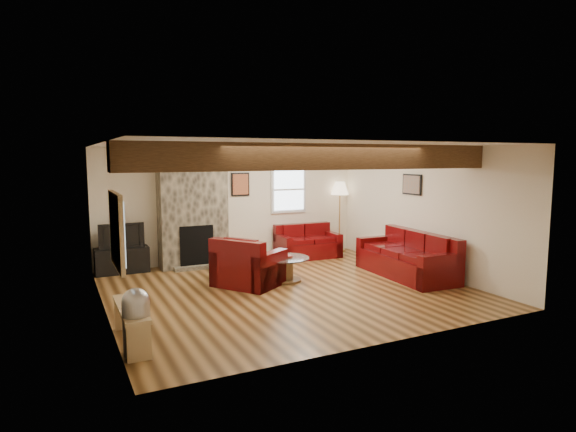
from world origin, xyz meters
The scene contains 18 objects.
room centered at (0.00, 0.00, 1.25)m, with size 8.00×8.00×8.00m.
oak_beam centered at (0.00, -1.25, 2.31)m, with size 6.00×0.36×0.38m, color black.
chimney_breast centered at (-1.00, 2.49, 1.22)m, with size 1.40×0.67×2.50m.
back_window centered at (1.35, 2.71, 1.55)m, with size 0.90×0.08×1.10m, color silver, non-canonical shape.
hatch_window centered at (-2.96, -1.50, 1.45)m, with size 0.08×1.00×0.90m, color #A78058, non-canonical shape.
ceiling_dome centered at (0.90, 0.90, 2.44)m, with size 0.40×0.40×0.18m, color #EDE4CA, non-canonical shape.
artwork_back centered at (0.15, 2.71, 1.70)m, with size 0.42×0.06×0.52m, color black, non-canonical shape.
artwork_right centered at (2.96, 0.30, 1.75)m, with size 0.06×0.55×0.42m, color black, non-canonical shape.
sofa_three centered at (2.48, -0.16, 0.43)m, with size 2.21×0.92×0.85m, color #400804, non-canonical shape.
loveseat centered at (1.61, 2.23, 0.37)m, with size 1.41×0.81×0.75m, color #400804, non-canonical shape.
armchair_red centered at (-0.50, 0.57, 0.44)m, with size 1.08×0.95×0.88m, color #400804, non-canonical shape.
coffee_table centered at (0.19, 0.52, 0.23)m, with size 0.93×0.93×0.48m.
tv_cabinet centered at (-2.45, 2.53, 0.26)m, with size 1.03×0.41×0.51m, color black.
television centered at (-2.45, 2.53, 0.76)m, with size 0.87×0.11×0.50m, color black.
floor_lamp centered at (2.66, 2.55, 1.46)m, with size 0.44×0.44×1.70m.
pine_bench centered at (-2.83, -1.38, 0.23)m, with size 0.29×1.25×0.47m, color #A78058, non-canonical shape.
pedal_bin centered at (-2.82, -1.74, 0.40)m, with size 0.32×0.32×0.80m, color #AAAAAF, non-canonical shape.
coal_bucket centered at (-0.52, 1.89, 0.17)m, with size 0.37×0.37×0.35m, color slate, non-canonical shape.
Camera 1 is at (-3.61, -7.39, 2.31)m, focal length 30.00 mm.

